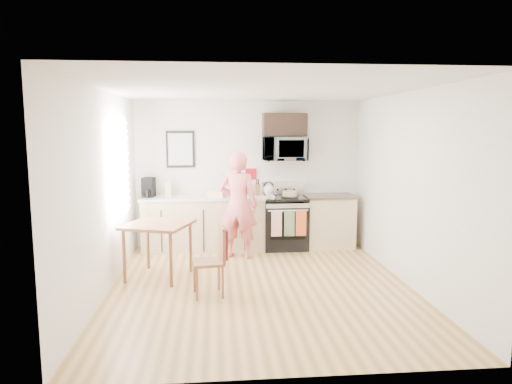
{
  "coord_description": "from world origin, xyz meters",
  "views": [
    {
      "loc": [
        -0.59,
        -5.88,
        2.09
      ],
      "look_at": [
        0.03,
        1.0,
        1.15
      ],
      "focal_mm": 32.0,
      "sensor_mm": 36.0,
      "label": 1
    }
  ],
  "objects": [
    {
      "name": "utensil_crock",
      "position": [
        -0.09,
        2.22,
        1.1
      ],
      "size": [
        0.14,
        0.14,
        0.41
      ],
      "color": "#A60E19",
      "rests_on": "countertop_left"
    },
    {
      "name": "front_wall",
      "position": [
        0.0,
        -2.3,
        1.3
      ],
      "size": [
        4.0,
        0.04,
        2.6
      ],
      "primitive_type": "cube",
      "color": "silver",
      "rests_on": "floor"
    },
    {
      "name": "cake",
      "position": [
        0.71,
        1.93,
        0.97
      ],
      "size": [
        0.31,
        0.31,
        0.1
      ],
      "color": "black",
      "rests_on": "range"
    },
    {
      "name": "milk_carton",
      "position": [
        -1.41,
        2.09,
        1.07
      ],
      "size": [
        0.11,
        0.11,
        0.27
      ],
      "primitive_type": "cube",
      "rotation": [
        0.0,
        0.0,
        -0.04
      ],
      "color": "tan",
      "rests_on": "countertop_left"
    },
    {
      "name": "wall_art",
      "position": [
        -1.2,
        2.28,
        1.75
      ],
      "size": [
        0.5,
        0.04,
        0.65
      ],
      "color": "black",
      "rests_on": "back_wall"
    },
    {
      "name": "window",
      "position": [
        -1.96,
        0.8,
        1.55
      ],
      "size": [
        0.06,
        1.4,
        1.5
      ],
      "color": "white",
      "rests_on": "left_wall"
    },
    {
      "name": "floor",
      "position": [
        0.0,
        0.0,
        0.0
      ],
      "size": [
        4.6,
        4.6,
        0.0
      ],
      "primitive_type": "plane",
      "color": "olive",
      "rests_on": "ground"
    },
    {
      "name": "fruit_bowl",
      "position": [
        -0.68,
        2.06,
        0.97
      ],
      "size": [
        0.22,
        0.22,
        0.09
      ],
      "color": "white",
      "rests_on": "countertop_left"
    },
    {
      "name": "wall_trivet",
      "position": [
        0.05,
        2.28,
        1.3
      ],
      "size": [
        0.2,
        0.02,
        0.2
      ],
      "primitive_type": "cube",
      "color": "#A60E19",
      "rests_on": "back_wall"
    },
    {
      "name": "countertop_right",
      "position": [
        1.43,
        2.0,
        0.92
      ],
      "size": [
        0.88,
        0.64,
        0.04
      ],
      "primitive_type": "cube",
      "color": "black",
      "rests_on": "cabinet_right"
    },
    {
      "name": "coffee_maker",
      "position": [
        -1.74,
        2.05,
        1.1
      ],
      "size": [
        0.23,
        0.3,
        0.34
      ],
      "rotation": [
        0.0,
        0.0,
        -0.18
      ],
      "color": "black",
      "rests_on": "countertop_left"
    },
    {
      "name": "right_wall",
      "position": [
        2.0,
        0.0,
        1.3
      ],
      "size": [
        0.04,
        4.6,
        2.6
      ],
      "primitive_type": "cube",
      "color": "silver",
      "rests_on": "floor"
    },
    {
      "name": "upper_cabinet",
      "position": [
        0.63,
        2.12,
        2.18
      ],
      "size": [
        0.76,
        0.35,
        0.4
      ],
      "primitive_type": "cube",
      "color": "black",
      "rests_on": "back_wall"
    },
    {
      "name": "person",
      "position": [
        -0.22,
        1.45,
        0.87
      ],
      "size": [
        0.73,
        0.59,
        1.75
      ],
      "primitive_type": "imported",
      "rotation": [
        0.0,
        0.0,
        2.84
      ],
      "color": "#C3353A",
      "rests_on": "floor"
    },
    {
      "name": "cabinet_left",
      "position": [
        -0.8,
        2.0,
        0.45
      ],
      "size": [
        2.1,
        0.6,
        0.9
      ],
      "primitive_type": "cube",
      "color": "tan",
      "rests_on": "floor"
    },
    {
      "name": "pot",
      "position": [
        0.35,
        1.76,
        0.97
      ],
      "size": [
        0.18,
        0.3,
        0.09
      ],
      "rotation": [
        0.0,
        0.0,
        0.36
      ],
      "color": "silver",
      "rests_on": "range"
    },
    {
      "name": "kettle",
      "position": [
        0.35,
        2.12,
        1.03
      ],
      "size": [
        0.2,
        0.2,
        0.26
      ],
      "color": "white",
      "rests_on": "range"
    },
    {
      "name": "chair",
      "position": [
        -0.57,
        -0.26,
        0.57
      ],
      "size": [
        0.46,
        0.43,
        0.89
      ],
      "rotation": [
        0.0,
        0.0,
        0.14
      ],
      "color": "brown",
      "rests_on": "floor"
    },
    {
      "name": "dining_table",
      "position": [
        -1.41,
        0.51,
        0.69
      ],
      "size": [
        0.92,
        0.92,
        0.79
      ],
      "rotation": [
        0.0,
        0.0,
        -0.33
      ],
      "color": "brown",
      "rests_on": "floor"
    },
    {
      "name": "countertop_left",
      "position": [
        -0.8,
        2.0,
        0.92
      ],
      "size": [
        2.14,
        0.64,
        0.04
      ],
      "primitive_type": "cube",
      "color": "beige",
      "rests_on": "cabinet_left"
    },
    {
      "name": "cabinet_right",
      "position": [
        1.43,
        2.0,
        0.45
      ],
      "size": [
        0.84,
        0.6,
        0.9
      ],
      "primitive_type": "cube",
      "color": "tan",
      "rests_on": "floor"
    },
    {
      "name": "range",
      "position": [
        0.63,
        1.98,
        0.44
      ],
      "size": [
        0.76,
        0.7,
        1.16
      ],
      "color": "black",
      "rests_on": "floor"
    },
    {
      "name": "microwave",
      "position": [
        0.63,
        2.08,
        1.76
      ],
      "size": [
        0.76,
        0.51,
        0.42
      ],
      "primitive_type": "imported",
      "color": "silver",
      "rests_on": "back_wall"
    },
    {
      "name": "knife_block",
      "position": [
        0.15,
        2.1,
        1.04
      ],
      "size": [
        0.1,
        0.13,
        0.2
      ],
      "primitive_type": "cube",
      "rotation": [
        0.0,
        0.0,
        0.09
      ],
      "color": "brown",
      "rests_on": "countertop_left"
    },
    {
      "name": "bread_bag",
      "position": [
        -0.57,
        1.9,
        1.0
      ],
      "size": [
        0.33,
        0.28,
        0.11
      ],
      "primitive_type": "cube",
      "rotation": [
        0.0,
        0.0,
        -0.53
      ],
      "color": "#DFB575",
      "rests_on": "countertop_left"
    },
    {
      "name": "left_wall",
      "position": [
        -2.0,
        0.0,
        1.3
      ],
      "size": [
        0.04,
        4.6,
        2.6
      ],
      "primitive_type": "cube",
      "color": "silver",
      "rests_on": "floor"
    },
    {
      "name": "ceiling",
      "position": [
        0.0,
        0.0,
        2.6
      ],
      "size": [
        4.0,
        4.6,
        0.04
      ],
      "primitive_type": "cube",
      "color": "silver",
      "rests_on": "back_wall"
    },
    {
      "name": "back_wall",
      "position": [
        0.0,
        2.3,
        1.3
      ],
      "size": [
        4.0,
        0.04,
        2.6
      ],
      "primitive_type": "cube",
      "color": "silver",
      "rests_on": "floor"
    }
  ]
}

